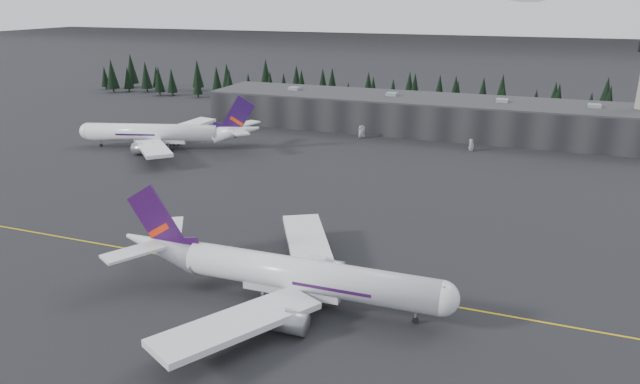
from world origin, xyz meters
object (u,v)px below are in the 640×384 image
(terminal, at_px, (417,114))
(gse_vehicle_a, at_px, (361,136))
(jet_main, at_px, (279,272))
(jet_parked, at_px, (168,133))
(gse_vehicle_b, at_px, (471,149))

(terminal, relative_size, gse_vehicle_a, 34.96)
(terminal, distance_m, jet_main, 134.56)
(jet_parked, bearing_deg, terminal, -158.40)
(terminal, xyz_separation_m, gse_vehicle_a, (-16.00, -19.13, -5.66))
(jet_parked, bearing_deg, gse_vehicle_b, -177.63)
(jet_main, height_order, jet_parked, jet_parked)
(jet_parked, distance_m, gse_vehicle_a, 67.23)
(jet_parked, distance_m, gse_vehicle_b, 100.57)
(jet_main, height_order, gse_vehicle_b, jet_main)
(terminal, bearing_deg, gse_vehicle_b, -46.16)
(jet_main, height_order, gse_vehicle_a, jet_main)
(jet_main, xyz_separation_m, gse_vehicle_a, (-19.79, 115.37, -4.32))
(jet_main, bearing_deg, jet_parked, 133.14)
(terminal, height_order, gse_vehicle_a, terminal)
(terminal, xyz_separation_m, jet_parked, (-72.34, -55.55, -1.21))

